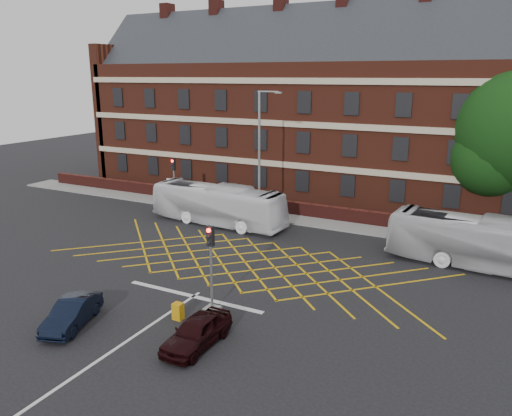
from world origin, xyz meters
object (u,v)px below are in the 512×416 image
at_px(bus_left, 218,205).
at_px(car_navy, 72,313).
at_px(car_maroon, 197,332).
at_px(utility_cabinet, 178,311).
at_px(traffic_light_far, 174,189).
at_px(bus_right, 487,243).
at_px(traffic_light_near, 211,277).
at_px(direction_signs, 172,187).
at_px(street_lamp, 260,179).

xyz_separation_m(bus_left, car_navy, (2.51, -16.61, -0.90)).
relative_size(car_maroon, utility_cabinet, 4.75).
distance_m(traffic_light_far, utility_cabinet, 19.99).
relative_size(bus_right, utility_cabinet, 13.96).
bearing_deg(traffic_light_near, utility_cabinet, -125.02).
xyz_separation_m(traffic_light_near, traffic_light_far, (-12.90, 14.59, 0.00)).
bearing_deg(direction_signs, traffic_light_far, -48.55).
distance_m(car_navy, direction_signs, 22.63).
distance_m(bus_right, car_navy, 22.76).
xyz_separation_m(bus_right, direction_signs, (-25.70, 4.40, -0.18)).
height_order(car_navy, street_lamp, street_lamp).
bearing_deg(traffic_light_near, car_navy, -139.94).
height_order(bus_left, street_lamp, street_lamp).
relative_size(traffic_light_near, utility_cabinet, 5.35).
xyz_separation_m(car_maroon, traffic_light_near, (-1.12, 2.95, 1.12)).
distance_m(car_navy, traffic_light_near, 6.46).
bearing_deg(bus_left, car_maroon, -147.16).
distance_m(traffic_light_far, direction_signs, 2.43).
bearing_deg(bus_left, car_navy, -167.33).
relative_size(bus_right, car_maroon, 2.94).
bearing_deg(bus_left, utility_cabinet, -151.25).
height_order(bus_left, car_maroon, bus_left).
bearing_deg(car_maroon, car_navy, -168.50).
xyz_separation_m(bus_right, traffic_light_near, (-11.22, -11.99, 0.21)).
height_order(car_maroon, utility_cabinet, car_maroon).
distance_m(car_maroon, direction_signs, 24.86).
height_order(traffic_light_far, street_lamp, street_lamp).
bearing_deg(street_lamp, utility_cabinet, -76.96).
xyz_separation_m(car_navy, direction_signs, (-9.62, 20.47, 0.77)).
height_order(bus_left, bus_right, bus_right).
relative_size(bus_right, direction_signs, 5.07).
bearing_deg(utility_cabinet, bus_right, 47.65).
bearing_deg(bus_right, utility_cabinet, 141.97).
relative_size(car_maroon, traffic_light_far, 0.89).
bearing_deg(street_lamp, bus_left, -152.87).
height_order(car_maroon, traffic_light_far, traffic_light_far).
relative_size(bus_left, utility_cabinet, 13.64).
xyz_separation_m(traffic_light_far, utility_cabinet, (11.92, -15.99, -1.36)).
bearing_deg(traffic_light_far, traffic_light_near, -48.52).
relative_size(bus_left, car_navy, 2.93).
bearing_deg(traffic_light_near, bus_right, 46.89).
distance_m(car_navy, car_maroon, 6.09).
distance_m(direction_signs, utility_cabinet, 22.35).
distance_m(bus_left, car_navy, 16.82).
distance_m(car_maroon, traffic_light_far, 22.48).
height_order(traffic_light_near, street_lamp, street_lamp).
bearing_deg(traffic_light_near, traffic_light_far, 131.48).
bearing_deg(bus_right, bus_left, 92.67).
bearing_deg(street_lamp, direction_signs, 166.38).
bearing_deg(car_navy, bus_right, 25.68).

